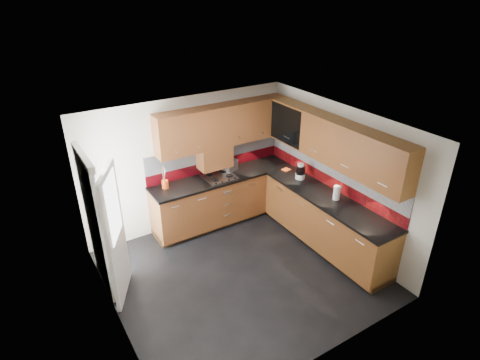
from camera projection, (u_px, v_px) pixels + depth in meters
room at (242, 189)px, 5.59m from camera, size 4.00×3.80×2.64m
base_cabinets at (271, 210)px, 7.11m from camera, size 2.70×3.20×0.95m
countertop at (272, 187)px, 6.88m from camera, size 2.72×3.22×0.04m
backsplash at (275, 164)px, 7.02m from camera, size 2.70×3.20×0.54m
upper_cabinets at (280, 133)px, 6.60m from camera, size 2.50×3.20×0.72m
extractor_hood at (215, 157)px, 7.14m from camera, size 0.60×0.33×0.40m
glass_cabinet at (292, 122)px, 7.03m from camera, size 0.32×0.80×0.66m
back_door at (104, 229)px, 5.53m from camera, size 0.42×1.19×2.04m
gas_hob at (219, 177)px, 7.16m from camera, size 0.55×0.49×0.04m
utensil_pot at (165, 183)px, 6.77m from camera, size 0.11×0.11×0.40m
toaster at (230, 165)px, 7.38m from camera, size 0.33×0.27×0.20m
food_processor at (300, 172)px, 7.07m from camera, size 0.17×0.17×0.28m
paper_towel at (337, 193)px, 6.41m from camera, size 0.15×0.15×0.23m
orange_cloth at (286, 170)px, 7.43m from camera, size 0.17×0.15×0.02m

